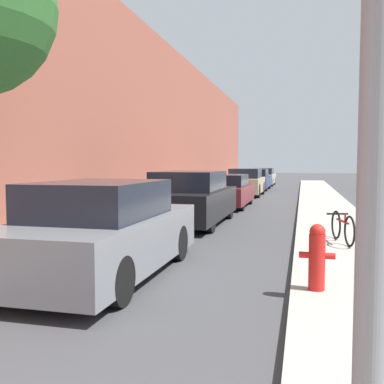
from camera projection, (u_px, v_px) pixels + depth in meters
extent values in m
plane|color=#3D3D3F|center=(242.00, 212.00, 15.21)|extent=(120.00, 120.00, 0.00)
cube|color=#9E998E|center=(163.00, 208.00, 15.92)|extent=(2.00, 52.00, 0.12)
cube|color=#9E998E|center=(329.00, 213.00, 14.50)|extent=(2.00, 52.00, 0.12)
cube|color=brown|center=(128.00, 114.00, 16.02)|extent=(0.70, 52.00, 7.07)
cylinder|color=black|center=(97.00, 239.00, 8.13)|extent=(0.22, 0.62, 0.62)
cylinder|color=black|center=(177.00, 243.00, 7.75)|extent=(0.22, 0.62, 0.62)
cylinder|color=black|center=(6.00, 273.00, 5.62)|extent=(0.22, 0.62, 0.62)
cylinder|color=black|center=(118.00, 281.00, 5.24)|extent=(0.22, 0.62, 0.62)
cube|color=slate|center=(105.00, 240.00, 6.67)|extent=(1.77, 4.18, 0.75)
cube|color=black|center=(100.00, 199.00, 6.46)|extent=(1.56, 2.17, 0.53)
cylinder|color=black|center=(177.00, 206.00, 13.90)|extent=(0.22, 0.70, 0.70)
cylinder|color=black|center=(228.00, 207.00, 13.49)|extent=(0.22, 0.70, 0.70)
cylinder|color=black|center=(146.00, 217.00, 11.15)|extent=(0.22, 0.70, 0.70)
cylinder|color=black|center=(209.00, 219.00, 10.75)|extent=(0.22, 0.70, 0.70)
cube|color=black|center=(191.00, 203.00, 12.31)|extent=(1.88, 4.58, 0.77)
cube|color=black|center=(190.00, 181.00, 12.09)|extent=(1.65, 2.38, 0.53)
cylinder|color=black|center=(211.00, 196.00, 18.56)|extent=(0.22, 0.65, 0.65)
cylinder|color=black|center=(249.00, 196.00, 18.16)|extent=(0.22, 0.65, 0.65)
cylinder|color=black|center=(197.00, 201.00, 16.06)|extent=(0.22, 0.65, 0.65)
cylinder|color=black|center=(241.00, 202.00, 15.66)|extent=(0.22, 0.65, 0.65)
cube|color=maroon|center=(225.00, 194.00, 17.10)|extent=(1.86, 4.16, 0.65)
cube|color=black|center=(224.00, 180.00, 16.90)|extent=(1.64, 2.16, 0.44)
cylinder|color=black|center=(235.00, 188.00, 24.19)|extent=(0.22, 0.70, 0.70)
cylinder|color=black|center=(262.00, 188.00, 23.83)|extent=(0.22, 0.70, 0.70)
cylinder|color=black|center=(228.00, 190.00, 21.76)|extent=(0.22, 0.70, 0.70)
cylinder|color=black|center=(258.00, 191.00, 21.40)|extent=(0.22, 0.70, 0.70)
cube|color=tan|center=(246.00, 185.00, 22.78)|extent=(1.67, 4.06, 0.74)
cube|color=black|center=(246.00, 173.00, 22.58)|extent=(1.47, 2.11, 0.49)
cylinder|color=black|center=(244.00, 183.00, 29.38)|extent=(0.22, 0.72, 0.72)
cylinder|color=black|center=(269.00, 183.00, 28.98)|extent=(0.22, 0.72, 0.72)
cylinder|color=black|center=(238.00, 185.00, 26.75)|extent=(0.22, 0.72, 0.72)
cylinder|color=black|center=(265.00, 185.00, 26.34)|extent=(0.22, 0.72, 0.72)
cube|color=navy|center=(254.00, 182.00, 27.85)|extent=(1.88, 4.40, 0.60)
cube|color=black|center=(254.00, 173.00, 27.64)|extent=(1.65, 2.29, 0.54)
cylinder|color=black|center=(255.00, 181.00, 34.68)|extent=(0.22, 0.61, 0.61)
cylinder|color=black|center=(274.00, 181.00, 34.32)|extent=(0.22, 0.61, 0.61)
cylinder|color=black|center=(251.00, 182.00, 32.06)|extent=(0.22, 0.61, 0.61)
cylinder|color=black|center=(272.00, 182.00, 31.69)|extent=(0.22, 0.61, 0.61)
cube|color=silver|center=(263.00, 179.00, 33.17)|extent=(1.69, 4.38, 0.69)
cube|color=black|center=(263.00, 171.00, 32.96)|extent=(1.49, 2.28, 0.46)
cylinder|color=red|center=(317.00, 262.00, 5.51)|extent=(0.20, 0.20, 0.71)
sphere|color=red|center=(317.00, 232.00, 5.48)|extent=(0.19, 0.19, 0.19)
cylinder|color=red|center=(304.00, 255.00, 5.54)|extent=(0.13, 0.08, 0.08)
cylinder|color=red|center=(330.00, 256.00, 5.47)|extent=(0.13, 0.08, 0.08)
cylinder|color=gray|center=(373.00, 246.00, 0.91)|extent=(0.07, 0.07, 2.88)
torus|color=black|center=(336.00, 225.00, 9.21)|extent=(0.17, 0.60, 0.60)
torus|color=black|center=(350.00, 231.00, 8.34)|extent=(0.17, 0.60, 0.60)
cube|color=maroon|center=(343.00, 221.00, 8.77)|extent=(0.19, 0.72, 0.04)
cylinder|color=maroon|center=(345.00, 218.00, 8.60)|extent=(0.04, 0.04, 0.17)
cube|color=black|center=(337.00, 214.00, 9.12)|extent=(0.44, 0.13, 0.04)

